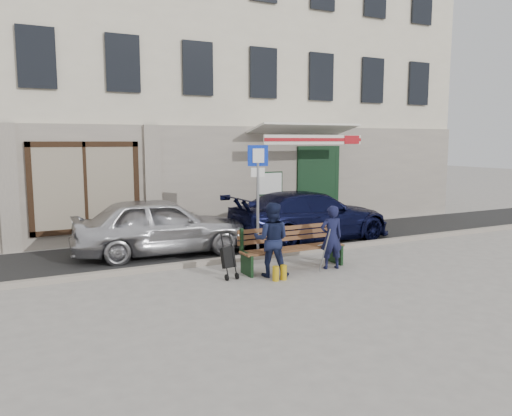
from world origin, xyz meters
TOP-DOWN VIEW (x-y plane):
  - ground at (0.00, 0.00)m, footprint 80.00×80.00m
  - asphalt_lane at (0.00, 3.10)m, footprint 60.00×3.20m
  - curb at (0.00, 1.50)m, footprint 60.00×0.18m
  - building at (0.01, 8.45)m, footprint 20.00×8.27m
  - car_silver at (-1.75, 2.98)m, footprint 4.32×1.99m
  - car_navy at (2.45, 2.80)m, footprint 4.86×2.14m
  - parking_sign at (0.31, 1.81)m, footprint 0.49×0.14m
  - bench at (0.37, 0.34)m, footprint 2.40×1.17m
  - man at (1.16, -0.02)m, footprint 0.56×0.43m
  - woman at (-0.29, 0.03)m, footprint 0.94×0.89m
  - stroller at (-1.14, 0.30)m, footprint 0.29×0.39m

SIDE VIEW (x-z plane):
  - ground at x=0.00m, z-range 0.00..0.00m
  - asphalt_lane at x=0.00m, z-range 0.00..0.01m
  - curb at x=0.00m, z-range 0.00..0.12m
  - stroller at x=-1.14m, z-range -0.05..0.86m
  - bench at x=0.37m, z-range -0.03..0.95m
  - car_navy at x=2.45m, z-range 0.00..1.39m
  - man at x=1.16m, z-range 0.00..1.39m
  - car_silver at x=-1.75m, z-range 0.00..1.43m
  - woman at x=-0.29m, z-range 0.00..1.53m
  - parking_sign at x=0.31m, z-range 0.45..3.12m
  - building at x=0.01m, z-range -0.03..9.97m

